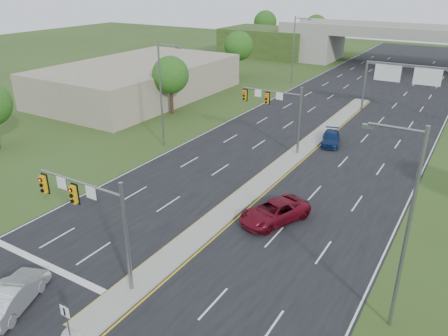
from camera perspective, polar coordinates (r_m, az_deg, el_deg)
name	(u,v)px	position (r m, az deg, el deg)	size (l,w,h in m)	color
ground	(132,290)	(27.07, -11.93, -15.36)	(240.00, 240.00, 0.00)	#2F4318
road	(329,128)	(54.67, 13.54, 5.12)	(24.00, 160.00, 0.02)	black
median	(289,160)	(44.00, 8.54, 1.08)	(2.00, 54.00, 0.16)	gray
median_nose	(79,333)	(25.05, -18.47, -19.72)	(2.00, 2.00, 0.16)	gray
lane_markings	(306,142)	(49.38, 10.62, 3.39)	(23.72, 160.00, 0.01)	gold
signal_mast_near	(94,210)	(25.84, -16.64, -5.32)	(6.62, 0.60, 7.00)	slate
signal_mast_far	(279,107)	(45.01, 7.21, 7.92)	(6.62, 0.60, 7.00)	slate
keep_right_sign	(66,317)	(23.90, -19.90, -17.88)	(0.60, 0.13, 2.20)	slate
sign_gantry	(410,76)	(61.37, 23.07, 10.97)	(11.58, 0.44, 6.67)	slate
overpass	(405,50)	(96.86, 22.59, 14.10)	(80.00, 14.00, 8.10)	gray
lightpole_l_mid	(162,90)	(46.22, -8.08, 10.05)	(2.85, 0.25, 11.00)	slate
lightpole_l_far	(295,47)	(76.11, 9.21, 15.32)	(2.85, 0.25, 11.00)	slate
lightpole_r_near	(404,223)	(22.54, 22.50, -6.71)	(2.85, 0.25, 11.00)	slate
tree_l_near	(170,75)	(58.13, -7.01, 11.97)	(4.80, 4.80, 7.60)	#382316
tree_l_mid	(239,46)	(80.81, 1.92, 15.64)	(5.20, 5.20, 8.12)	#382316
tree_back_a	(265,22)	(121.57, 5.40, 18.42)	(6.00, 6.00, 8.85)	#382316
tree_back_b	(316,26)	(116.15, 11.90, 17.64)	(5.60, 5.60, 8.32)	#382316
commercial_building	(139,80)	(68.74, -11.03, 11.25)	(18.00, 30.00, 5.00)	gray
car_silver	(13,295)	(27.50, -25.83, -14.68)	(1.71, 4.89, 1.61)	#B1B5B9
car_far_a	(274,212)	(32.82, 6.59, -5.70)	(2.61, 5.65, 1.57)	maroon
car_far_b	(331,138)	(49.12, 13.79, 3.80)	(1.84, 4.52, 1.31)	#0C1F49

